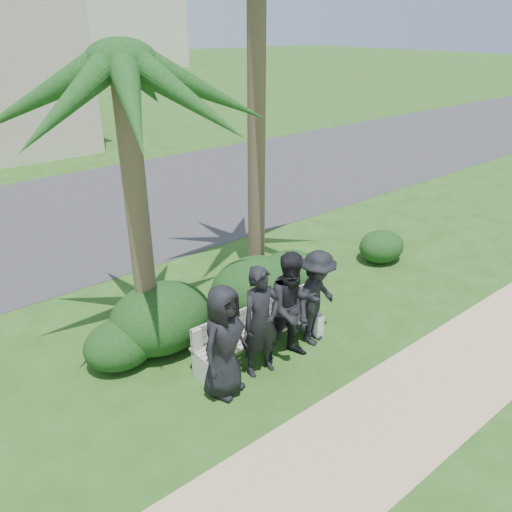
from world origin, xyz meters
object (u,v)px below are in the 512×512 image
at_px(man_b, 261,322).
at_px(palm_left, 122,65).
at_px(man_a, 224,342).
at_px(man_c, 293,308).
at_px(park_bench, 260,335).
at_px(man_d, 316,298).

xyz_separation_m(man_b, palm_left, (-0.90, 1.62, 3.26)).
relative_size(man_a, man_c, 0.94).
distance_m(park_bench, man_c, 0.70).
height_order(park_bench, man_d, man_d).
distance_m(man_a, man_d, 1.78).
bearing_deg(man_b, park_bench, 57.28).
bearing_deg(man_d, man_b, 163.72).
bearing_deg(park_bench, man_a, -158.01).
height_order(man_c, man_d, man_c).
bearing_deg(man_a, man_c, -18.52).
relative_size(man_a, man_d, 1.04).
xyz_separation_m(park_bench, man_c, (0.32, -0.35, 0.52)).
height_order(man_a, man_d, man_a).
height_order(park_bench, man_a, man_a).
xyz_separation_m(park_bench, man_a, (-0.91, -0.35, 0.46)).
xyz_separation_m(man_a, man_c, (1.22, -0.01, 0.05)).
height_order(man_a, palm_left, palm_left).
bearing_deg(man_c, man_d, 23.53).
distance_m(man_b, man_c, 0.57).
relative_size(man_b, man_c, 0.97).
height_order(man_a, man_b, man_b).
bearing_deg(park_bench, man_b, -126.92).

